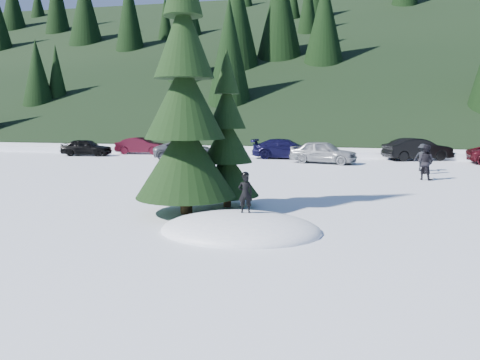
% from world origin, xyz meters
% --- Properties ---
extents(ground, '(200.00, 200.00, 0.00)m').
position_xyz_m(ground, '(0.00, 0.00, 0.00)').
color(ground, white).
rests_on(ground, ground).
extents(snow_mound, '(4.48, 3.52, 0.96)m').
position_xyz_m(snow_mound, '(0.00, 0.00, 0.00)').
color(snow_mound, white).
rests_on(snow_mound, ground).
extents(forest_hillside, '(200.00, 60.00, 25.00)m').
position_xyz_m(forest_hillside, '(0.00, 54.00, 12.50)').
color(forest_hillside, black).
rests_on(forest_hillside, ground).
extents(spruce_tall, '(3.20, 3.20, 8.60)m').
position_xyz_m(spruce_tall, '(-2.20, 1.80, 3.32)').
color(spruce_tall, '#2F1F0F').
rests_on(spruce_tall, ground).
extents(spruce_short, '(2.20, 2.20, 5.37)m').
position_xyz_m(spruce_short, '(-1.20, 3.20, 2.10)').
color(spruce_short, '#2F1F0F').
rests_on(spruce_short, ground).
extents(child_skier, '(0.43, 0.33, 1.07)m').
position_xyz_m(child_skier, '(0.09, 0.19, 1.02)').
color(child_skier, black).
rests_on(child_skier, snow_mound).
extents(adult_0, '(1.05, 1.00, 1.71)m').
position_xyz_m(adult_0, '(6.53, 11.70, 0.86)').
color(adult_0, black).
rests_on(adult_0, ground).
extents(adult_1, '(0.87, 0.94, 1.55)m').
position_xyz_m(adult_1, '(6.92, 14.13, 0.77)').
color(adult_1, black).
rests_on(adult_1, ground).
extents(adult_2, '(1.14, 1.00, 1.53)m').
position_xyz_m(adult_2, '(6.92, 15.34, 0.76)').
color(adult_2, black).
rests_on(adult_2, ground).
extents(car_0, '(3.89, 1.90, 1.28)m').
position_xyz_m(car_0, '(-16.50, 19.78, 0.64)').
color(car_0, black).
rests_on(car_0, ground).
extents(car_1, '(4.08, 1.83, 1.30)m').
position_xyz_m(car_1, '(-13.10, 22.16, 0.65)').
color(car_1, '#380A15').
rests_on(car_1, ground).
extents(car_2, '(4.89, 3.27, 1.25)m').
position_xyz_m(car_2, '(-8.29, 19.00, 0.62)').
color(car_2, '#56575E').
rests_on(car_2, ground).
extents(car_3, '(4.87, 2.07, 1.40)m').
position_xyz_m(car_3, '(-1.42, 20.87, 0.70)').
color(car_3, black).
rests_on(car_3, ground).
extents(car_4, '(4.57, 2.75, 1.46)m').
position_xyz_m(car_4, '(1.34, 18.32, 0.73)').
color(car_4, gray).
rests_on(car_4, ground).
extents(car_5, '(4.86, 3.24, 1.51)m').
position_xyz_m(car_5, '(7.54, 21.72, 0.76)').
color(car_5, black).
rests_on(car_5, ground).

